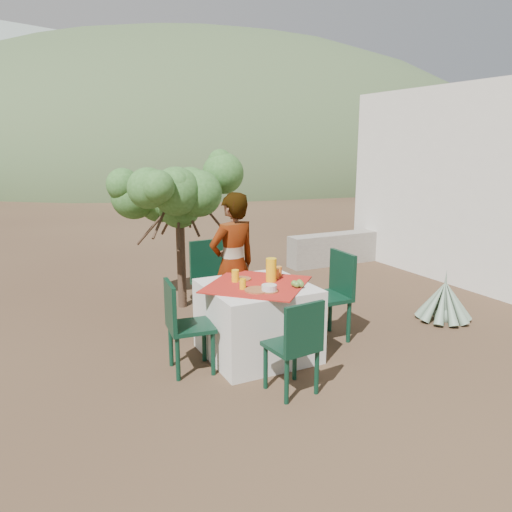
{
  "coord_description": "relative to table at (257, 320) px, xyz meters",
  "views": [
    {
      "loc": [
        -1.99,
        -3.84,
        2.15
      ],
      "look_at": [
        0.35,
        0.87,
        0.95
      ],
      "focal_mm": 35.0,
      "sensor_mm": 36.0,
      "label": 1
    }
  ],
  "objects": [
    {
      "name": "chair_left",
      "position": [
        -0.8,
        -0.04,
        0.12
      ],
      "size": [
        0.46,
        0.46,
        0.9
      ],
      "rotation": [
        0.0,
        0.0,
        1.46
      ],
      "color": "black",
      "rests_on": "ground"
    },
    {
      "name": "table",
      "position": [
        0.0,
        0.0,
        0.0
      ],
      "size": [
        1.3,
        1.3,
        0.76
      ],
      "color": "silver",
      "rests_on": "ground"
    },
    {
      "name": "agave",
      "position": [
        2.52,
        -0.11,
        -0.14
      ],
      "size": [
        0.68,
        0.66,
        0.71
      ],
      "rotation": [
        0.0,
        0.0,
        -0.05
      ],
      "color": "gray",
      "rests_on": "ground"
    },
    {
      "name": "chair_right",
      "position": [
        0.95,
        0.03,
        0.16
      ],
      "size": [
        0.46,
        0.46,
        0.98
      ],
      "rotation": [
        0.0,
        0.0,
        4.69
      ],
      "color": "black",
      "rests_on": "ground"
    },
    {
      "name": "napkin_holder",
      "position": [
        0.22,
        0.14,
        0.42
      ],
      "size": [
        0.07,
        0.05,
        0.09
      ],
      "primitive_type": "cube",
      "rotation": [
        0.0,
        0.0,
        -0.21
      ],
      "color": "silver",
      "rests_on": "table"
    },
    {
      "name": "plate_near",
      "position": [
        -0.11,
        -0.22,
        0.39
      ],
      "size": [
        0.25,
        0.25,
        0.01
      ],
      "primitive_type": "cylinder",
      "color": "brown",
      "rests_on": "table"
    },
    {
      "name": "white_bowl",
      "position": [
        -0.02,
        -0.29,
        0.42
      ],
      "size": [
        0.15,
        0.15,
        0.05
      ],
      "primitive_type": "cylinder",
      "color": "silver",
      "rests_on": "bowl_plate"
    },
    {
      "name": "jar_left",
      "position": [
        0.27,
        0.1,
        0.43
      ],
      "size": [
        0.07,
        0.07,
        0.1
      ],
      "primitive_type": "cylinder",
      "color": "orange",
      "rests_on": "table"
    },
    {
      "name": "glass_near",
      "position": [
        -0.21,
        -0.1,
        0.43
      ],
      "size": [
        0.06,
        0.06,
        0.1
      ],
      "primitive_type": "cylinder",
      "color": "yellow",
      "rests_on": "table"
    },
    {
      "name": "plate_far",
      "position": [
        -0.08,
        0.21,
        0.39
      ],
      "size": [
        0.21,
        0.21,
        0.01
      ],
      "primitive_type": "cylinder",
      "color": "brown",
      "rests_on": "table"
    },
    {
      "name": "hill_near_right",
      "position": [
        11.83,
        35.53,
        -0.38
      ],
      "size": [
        48.0,
        48.0,
        20.0
      ],
      "primitive_type": "ellipsoid",
      "color": "#324828",
      "rests_on": "ground"
    },
    {
      "name": "glass_far",
      "position": [
        -0.16,
        0.17,
        0.44
      ],
      "size": [
        0.08,
        0.08,
        0.12
      ],
      "primitive_type": "cylinder",
      "color": "yellow",
      "rests_on": "table"
    },
    {
      "name": "chair_near",
      "position": [
        -0.08,
        -0.9,
        0.1
      ],
      "size": [
        0.43,
        0.43,
        0.86
      ],
      "rotation": [
        0.0,
        0.0,
        3.24
      ],
      "color": "black",
      "rests_on": "ground"
    },
    {
      "name": "ground",
      "position": [
        -0.17,
        -0.47,
        -0.38
      ],
      "size": [
        160.0,
        160.0,
        0.0
      ],
      "primitive_type": "plane",
      "color": "#362418",
      "rests_on": "ground"
    },
    {
      "name": "jar_right",
      "position": [
        0.34,
        0.17,
        0.43
      ],
      "size": [
        0.07,
        0.07,
        0.1
      ],
      "primitive_type": "cylinder",
      "color": "orange",
      "rests_on": "table"
    },
    {
      "name": "bowl_plate",
      "position": [
        -0.02,
        -0.29,
        0.39
      ],
      "size": [
        0.18,
        0.18,
        0.01
      ],
      "primitive_type": "cylinder",
      "color": "brown",
      "rests_on": "table"
    },
    {
      "name": "person",
      "position": [
        0.02,
        0.64,
        0.43
      ],
      "size": [
        0.66,
        0.5,
        1.63
      ],
      "primitive_type": "imported",
      "rotation": [
        0.0,
        0.0,
        3.34
      ],
      "color": "#8C6651",
      "rests_on": "ground"
    },
    {
      "name": "shrub_tree",
      "position": [
        -0.15,
        1.89,
        1.03
      ],
      "size": [
        1.52,
        1.49,
        1.79
      ],
      "color": "#4C3626",
      "rests_on": "ground"
    },
    {
      "name": "guesthouse",
      "position": [
        5.43,
        1.33,
        1.12
      ],
      "size": [
        3.2,
        4.2,
        3.0
      ],
      "primitive_type": "cube",
      "color": "silver",
      "rests_on": "ground"
    },
    {
      "name": "fruit_cluster",
      "position": [
        0.31,
        -0.28,
        0.41
      ],
      "size": [
        0.13,
        0.12,
        0.06
      ],
      "color": "#547F2E",
      "rests_on": "table"
    },
    {
      "name": "hill_far_right",
      "position": [
        27.83,
        45.53,
        -0.38
      ],
      "size": [
        36.0,
        36.0,
        14.0
      ],
      "primitive_type": "ellipsoid",
      "color": "gray",
      "rests_on": "ground"
    },
    {
      "name": "stone_wall",
      "position": [
        3.43,
        2.93,
        -0.1
      ],
      "size": [
        2.6,
        0.35,
        0.55
      ],
      "primitive_type": "cube",
      "color": "gray",
      "rests_on": "ground"
    },
    {
      "name": "chair_far",
      "position": [
        -0.04,
        1.14,
        0.17
      ],
      "size": [
        0.49,
        0.49,
        1.0
      ],
      "rotation": [
        0.0,
        0.0,
        0.07
      ],
      "color": "black",
      "rests_on": "ground"
    },
    {
      "name": "juice_pitcher",
      "position": [
        0.17,
        0.02,
        0.5
      ],
      "size": [
        0.11,
        0.11,
        0.24
      ],
      "primitive_type": "cylinder",
      "color": "yellow",
      "rests_on": "table"
    }
  ]
}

